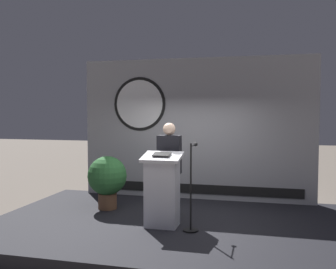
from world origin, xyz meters
The scene contains 7 objects.
ground_plane centered at (0.00, 0.00, 0.00)m, with size 40.00×40.00×0.00m, color #6B6056.
stage_platform centered at (0.00, 0.00, 0.15)m, with size 6.40×4.00×0.30m, color black.
banner_display centered at (-0.03, 1.85, 1.82)m, with size 5.02×0.12×3.03m.
podium centered at (-0.18, -0.28, 0.90)m, with size 0.64×0.50×1.23m.
speaker_person centered at (-0.17, 0.20, 1.17)m, with size 0.40×0.26×1.69m.
microphone_stand centered at (0.33, -0.36, 0.79)m, with size 0.24×0.59×1.40m.
potted_plant centered at (-1.50, 0.55, 0.91)m, with size 0.76×0.76×1.03m.
Camera 1 is at (1.41, -6.26, 2.19)m, focal length 40.73 mm.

